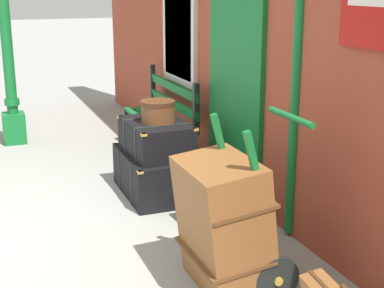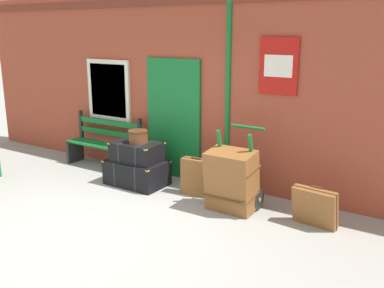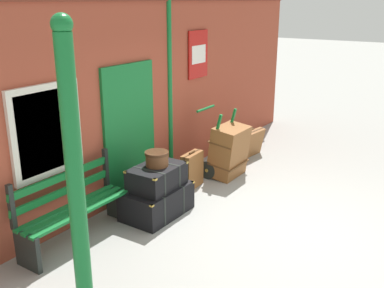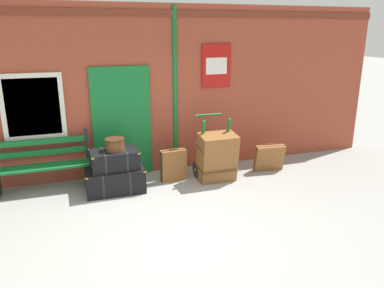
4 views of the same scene
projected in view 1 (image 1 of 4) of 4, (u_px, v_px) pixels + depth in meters
brick_facade at (268, 33)px, 5.05m from camera, size 10.40×0.35×3.20m
lamp_post at (8, 59)px, 7.18m from camera, size 0.28×0.28×2.90m
platform_bench at (161, 121)px, 6.76m from camera, size 1.60×0.43×1.01m
steamer_trunk_base at (156, 173)px, 5.63m from camera, size 1.02×0.66×0.43m
steamer_trunk_middle at (156, 138)px, 5.52m from camera, size 0.82×0.57×0.33m
round_hatbox at (158, 110)px, 5.42m from camera, size 0.34×0.34×0.21m
porters_trolley at (246, 246)px, 3.95m from camera, size 0.71×0.67×1.18m
large_brown_trunk at (224, 224)px, 3.83m from camera, size 0.70×0.54×0.93m
suitcase_beige at (213, 202)px, 4.66m from camera, size 0.49×0.20×0.63m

